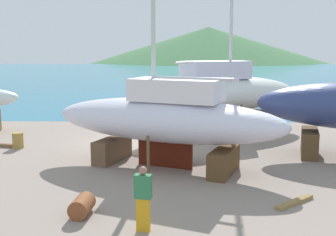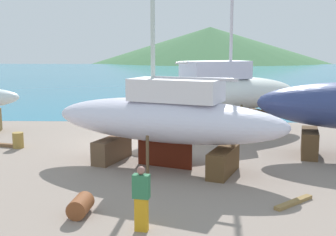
{
  "view_description": "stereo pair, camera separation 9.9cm",
  "coord_description": "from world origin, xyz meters",
  "views": [
    {
      "loc": [
        2.79,
        -20.82,
        4.77
      ],
      "look_at": [
        2.23,
        -0.59,
        1.4
      ],
      "focal_mm": 44.54,
      "sensor_mm": 36.0,
      "label": 1
    },
    {
      "loc": [
        2.89,
        -20.81,
        4.77
      ],
      "look_at": [
        2.23,
        -0.59,
        1.4
      ],
      "focal_mm": 44.54,
      "sensor_mm": 36.0,
      "label": 2
    }
  ],
  "objects": [
    {
      "name": "timber_short_skew",
      "position": [
        6.39,
        -8.38,
        0.06
      ],
      "size": [
        1.45,
        1.3,
        0.11
      ],
      "primitive_type": "cube",
      "rotation": [
        0.0,
        0.0,
        0.72
      ],
      "color": "olive",
      "rests_on": "ground"
    },
    {
      "name": "barrel_tipped_center",
      "position": [
        -0.01,
        -9.45,
        0.28
      ],
      "size": [
        0.64,
        0.96,
        0.57
      ],
      "primitive_type": "cylinder",
      "rotation": [
        1.57,
        0.0,
        3.06
      ],
      "color": "brown",
      "rests_on": "ground"
    },
    {
      "name": "timber_long_aft",
      "position": [
        -5.77,
        -1.13,
        0.08
      ],
      "size": [
        1.26,
        0.53,
        0.17
      ],
      "primitive_type": "cube",
      "rotation": [
        0.0,
        0.0,
        2.88
      ],
      "color": "brown",
      "rests_on": "ground"
    },
    {
      "name": "worker",
      "position": [
        1.85,
        -10.44,
        0.92
      ],
      "size": [
        0.48,
        0.32,
        1.76
      ],
      "rotation": [
        0.0,
        0.0,
        4.51
      ],
      "color": "orange",
      "rests_on": "ground"
    },
    {
      "name": "sailboat_far_slipway",
      "position": [
        2.25,
        -4.4,
        2.04
      ],
      "size": [
        10.22,
        6.26,
        17.13
      ],
      "rotation": [
        0.0,
        0.0,
        2.76
      ],
      "color": "brown",
      "rests_on": "ground"
    },
    {
      "name": "headland_hill",
      "position": [
        13.34,
        135.69,
        0.0
      ],
      "size": [
        166.25,
        166.25,
        25.35
      ],
      "primitive_type": "cone",
      "color": "#3B6B3F",
      "rests_on": "ground"
    },
    {
      "name": "sea_water",
      "position": [
        0.0,
        58.91,
        0.0
      ],
      "size": [
        154.6,
        105.37,
        0.01
      ],
      "primitive_type": "cube",
      "color": "teal",
      "rests_on": "ground"
    },
    {
      "name": "ground_plane",
      "position": [
        0.0,
        -4.25,
        0.0
      ],
      "size": [
        41.9,
        41.9,
        0.0
      ],
      "primitive_type": "plane",
      "color": "gray"
    },
    {
      "name": "barrel_rust_near",
      "position": [
        -5.04,
        -1.3,
        0.38
      ],
      "size": [
        0.71,
        0.71,
        0.76
      ],
      "primitive_type": "cylinder",
      "rotation": [
        0.0,
        0.0,
        2.07
      ],
      "color": "olive",
      "rests_on": "ground"
    },
    {
      "name": "sailboat_small_center",
      "position": [
        5.17,
        2.68,
        2.31
      ],
      "size": [
        10.34,
        7.56,
        16.88
      ],
      "rotation": [
        0.0,
        0.0,
        0.48
      ],
      "color": "brown",
      "rests_on": "ground"
    }
  ]
}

